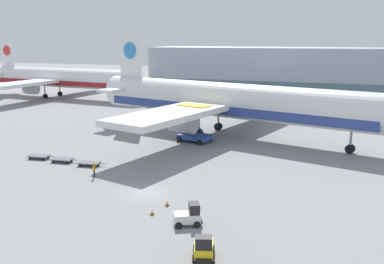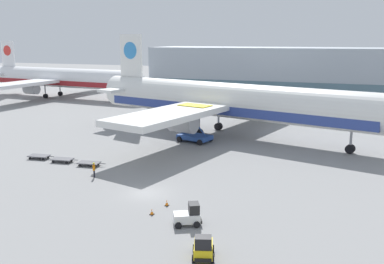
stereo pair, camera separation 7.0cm
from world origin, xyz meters
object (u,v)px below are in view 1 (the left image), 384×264
object	(u,v)px
baggage_tug_mid	(189,215)
baggage_tug_foreground	(204,248)
airplane_distant	(60,78)
airplane_main	(226,102)
scissor_lift_loader	(195,128)
baggage_dolly_third	(89,163)
ground_crew_near	(94,169)
traffic_cone_far	(152,212)
baggage_dolly_second	(62,159)
traffic_cone_near	(167,203)
baggage_dolly_lead	(39,156)

from	to	relation	value
baggage_tug_mid	baggage_tug_foreground	bearing A→B (deg)	-86.21
airplane_distant	baggage_tug_mid	xyz separation A→B (m)	(61.91, -67.14, -4.46)
airplane_main	baggage_tug_foreground	xyz separation A→B (m)	(9.10, -40.95, -4.96)
scissor_lift_loader	baggage_dolly_third	bearing A→B (deg)	-101.98
airplane_distant	ground_crew_near	bearing A→B (deg)	-45.41
baggage_tug_foreground	baggage_dolly_third	distance (m)	27.85
airplane_distant	traffic_cone_far	distance (m)	88.06
scissor_lift_loader	baggage_dolly_second	xyz separation A→B (m)	(-12.99, -16.78, -1.84)
airplane_distant	traffic_cone_near	bearing A→B (deg)	-41.64
airplane_distant	baggage_dolly_second	distance (m)	67.11
baggage_tug_mid	baggage_dolly_third	size ratio (longest dim) A/B	0.75
airplane_main	traffic_cone_near	distance (m)	32.81
baggage_tug_mid	traffic_cone_far	bearing A→B (deg)	140.08
baggage_tug_mid	airplane_main	bearing A→B (deg)	73.33
baggage_dolly_second	airplane_distant	bearing A→B (deg)	119.14
baggage_tug_foreground	baggage_dolly_second	xyz separation A→B (m)	(-25.63, 18.22, -0.49)
baggage_tug_foreground	traffic_cone_near	world-z (taller)	baggage_tug_foreground
baggage_tug_foreground	baggage_dolly_third	world-z (taller)	baggage_tug_foreground
airplane_distant	baggage_tug_foreground	world-z (taller)	airplane_distant
traffic_cone_far	airplane_distant	bearing A→B (deg)	131.18
scissor_lift_loader	baggage_tug_foreground	world-z (taller)	scissor_lift_loader
airplane_distant	baggage_dolly_second	world-z (taller)	airplane_distant
baggage_dolly_third	traffic_cone_near	world-z (taller)	traffic_cone_near
baggage_dolly_second	baggage_tug_foreground	bearing A→B (deg)	-42.24
airplane_main	baggage_dolly_second	distance (m)	28.63
airplane_distant	traffic_cone_near	xyz separation A→B (m)	(58.37, -63.68, -5.02)
airplane_distant	baggage_dolly_lead	bearing A→B (deg)	-50.91
airplane_distant	baggage_tug_foreground	xyz separation A→B (m)	(64.95, -72.39, -4.46)
scissor_lift_loader	baggage_dolly_third	distance (m)	19.25
airplane_distant	traffic_cone_near	world-z (taller)	airplane_distant
airplane_distant	baggage_dolly_third	size ratio (longest dim) A/B	14.07
airplane_distant	ground_crew_near	distance (m)	74.92
baggage_dolly_third	airplane_main	bearing A→B (deg)	55.22
baggage_dolly_second	traffic_cone_far	world-z (taller)	traffic_cone_far
scissor_lift_loader	baggage_dolly_lead	size ratio (longest dim) A/B	1.58
ground_crew_near	baggage_tug_mid	bearing A→B (deg)	-138.38
baggage_dolly_third	traffic_cone_near	distance (m)	17.39
airplane_main	airplane_distant	world-z (taller)	airplane_main
scissor_lift_loader	baggage_dolly_lead	xyz separation A→B (m)	(-17.01, -16.45, -1.84)
baggage_dolly_lead	ground_crew_near	size ratio (longest dim) A/B	2.07
baggage_dolly_second	traffic_cone_near	xyz separation A→B (m)	(19.06, -9.52, -0.08)
airplane_distant	scissor_lift_loader	xyz separation A→B (m)	(52.30, -37.39, -3.11)
scissor_lift_loader	baggage_tug_mid	distance (m)	31.30
baggage_tug_foreground	traffic_cone_near	xyz separation A→B (m)	(-6.58, 8.70, -0.57)
airplane_distant	baggage_dolly_third	distance (m)	69.96
scissor_lift_loader	traffic_cone_far	size ratio (longest dim) A/B	9.86
baggage_dolly_lead	airplane_distant	bearing A→B (deg)	116.41
airplane_main	baggage_tug_foreground	size ratio (longest dim) A/B	20.77
baggage_tug_foreground	baggage_dolly_second	world-z (taller)	baggage_tug_foreground
baggage_dolly_lead	scissor_lift_loader	bearing A→B (deg)	37.21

